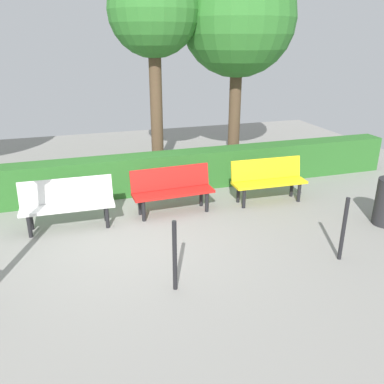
{
  "coord_description": "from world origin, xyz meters",
  "views": [
    {
      "loc": [
        0.89,
        6.02,
        3.16
      ],
      "look_at": [
        -1.1,
        -0.33,
        0.55
      ],
      "focal_mm": 37.46,
      "sensor_mm": 36.0,
      "label": 1
    }
  ],
  "objects_px": {
    "bench_yellow": "(268,178)",
    "tree_mid": "(153,13)",
    "bench_white": "(67,201)",
    "tree_near": "(238,19)",
    "bench_red": "(172,188)"
  },
  "relations": [
    {
      "from": "bench_red",
      "to": "tree_near",
      "type": "distance_m",
      "value": 4.66
    },
    {
      "from": "bench_yellow",
      "to": "tree_mid",
      "type": "distance_m",
      "value": 4.39
    },
    {
      "from": "tree_near",
      "to": "tree_mid",
      "type": "height_order",
      "value": "tree_near"
    },
    {
      "from": "tree_mid",
      "to": "bench_white",
      "type": "bearing_deg",
      "value": 50.1
    },
    {
      "from": "tree_mid",
      "to": "bench_yellow",
      "type": "bearing_deg",
      "value": 123.09
    },
    {
      "from": "bench_white",
      "to": "tree_mid",
      "type": "distance_m",
      "value": 4.64
    },
    {
      "from": "bench_yellow",
      "to": "tree_near",
      "type": "xyz_separation_m",
      "value": [
        -0.38,
        -2.68,
        3.04
      ]
    },
    {
      "from": "bench_red",
      "to": "bench_white",
      "type": "relative_size",
      "value": 0.98
    },
    {
      "from": "tree_near",
      "to": "bench_yellow",
      "type": "bearing_deg",
      "value": 82.02
    },
    {
      "from": "bench_white",
      "to": "tree_near",
      "type": "distance_m",
      "value": 5.9
    },
    {
      "from": "bench_yellow",
      "to": "bench_white",
      "type": "xyz_separation_m",
      "value": [
        3.88,
        0.05,
        0.0
      ]
    },
    {
      "from": "bench_yellow",
      "to": "tree_mid",
      "type": "relative_size",
      "value": 0.32
    },
    {
      "from": "bench_red",
      "to": "bench_white",
      "type": "xyz_separation_m",
      "value": [
        1.9,
        0.09,
        0.0
      ]
    },
    {
      "from": "tree_near",
      "to": "tree_mid",
      "type": "xyz_separation_m",
      "value": [
        2.06,
        0.1,
        0.09
      ]
    },
    {
      "from": "bench_yellow",
      "to": "bench_white",
      "type": "relative_size",
      "value": 0.96
    }
  ]
}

